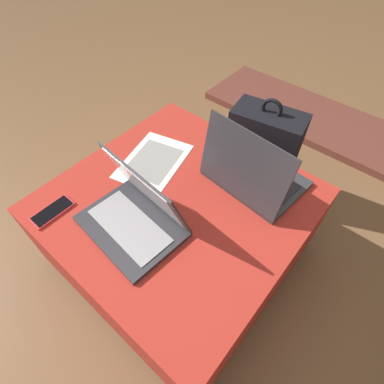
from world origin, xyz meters
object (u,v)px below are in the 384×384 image
(laptop_near, at_px, (136,214))
(cell_phone, at_px, (52,212))
(backpack, at_px, (261,156))
(paper_sheet, at_px, (154,161))
(laptop_far, at_px, (252,174))

(laptop_near, relative_size, cell_phone, 2.41)
(cell_phone, height_order, backpack, backpack)
(laptop_near, xyz_separation_m, backpack, (0.07, 0.71, -0.22))
(laptop_near, bearing_deg, paper_sheet, 129.64)
(laptop_far, distance_m, backpack, 0.42)
(cell_phone, distance_m, backpack, 0.94)
(laptop_far, distance_m, cell_phone, 0.70)
(laptop_near, bearing_deg, cell_phone, -142.99)
(backpack, bearing_deg, paper_sheet, 53.88)
(laptop_far, relative_size, cell_phone, 2.48)
(cell_phone, bearing_deg, laptop_near, -147.44)
(cell_phone, relative_size, backpack, 0.26)
(laptop_near, distance_m, backpack, 0.75)
(backpack, bearing_deg, laptop_far, 99.87)
(backpack, height_order, paper_sheet, backpack)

